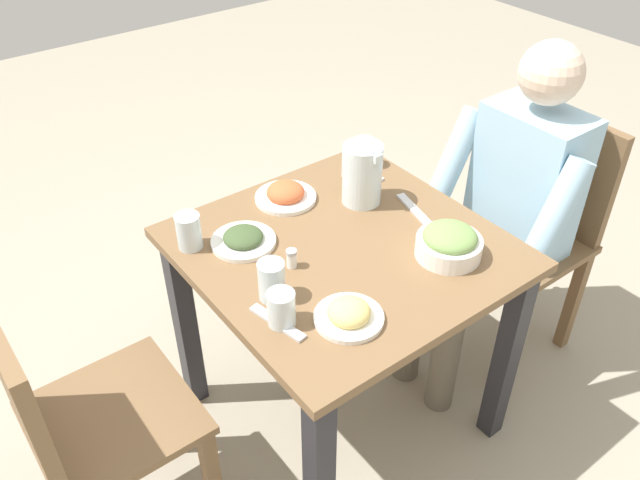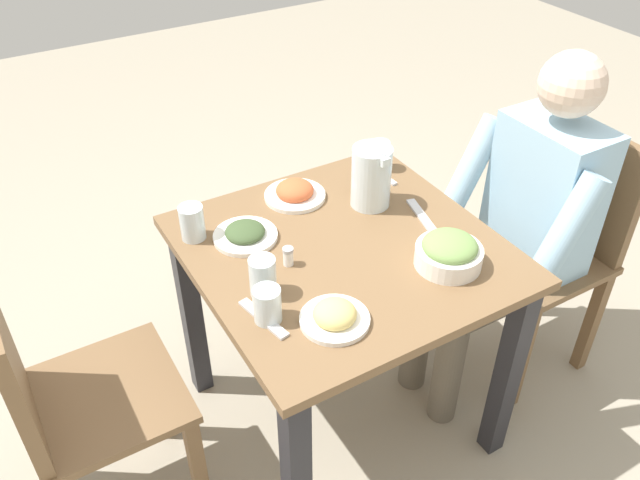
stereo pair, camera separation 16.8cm
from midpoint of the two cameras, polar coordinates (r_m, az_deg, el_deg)
name	(u,v)px [view 2 (the right image)]	position (r m, az deg, el deg)	size (l,w,h in m)	color
ground_plane	(340,413)	(2.35, 3.85, -14.88)	(8.00, 8.00, 0.00)	#9E937F
dining_table	(343,283)	(1.91, 4.57, -3.85)	(0.83, 0.83, 0.73)	brown
chair_near	(555,239)	(2.38, 21.75, -0.02)	(0.40, 0.40, 0.89)	brown
chair_far	(69,398)	(1.81, -18.55, -13.07)	(0.40, 0.40, 0.89)	brown
diner_near	(519,222)	(2.16, 19.08, 1.43)	(0.48, 0.53, 1.19)	#9EC6E0
water_pitcher	(371,177)	(1.96, 6.93, 5.44)	(0.16, 0.12, 0.19)	silver
salad_bowl	(449,252)	(1.79, 13.84, -1.13)	(0.18, 0.18, 0.09)	white
plate_fries	(335,316)	(1.59, 4.33, -6.75)	(0.17, 0.17, 0.06)	white
plate_rice_curry	(294,193)	(2.01, 0.10, 4.08)	(0.19, 0.19, 0.06)	white
plate_dolmas	(245,234)	(1.85, -3.98, 0.45)	(0.18, 0.18, 0.04)	white
water_glass_near_right	(380,155)	(2.17, 7.47, 7.27)	(0.06, 0.06, 0.10)	silver
water_glass_center	(192,223)	(1.85, -8.56, 1.43)	(0.07, 0.07, 0.10)	silver
water_glass_near_left	(267,305)	(1.57, -1.57, -5.78)	(0.07, 0.07, 0.09)	silver
water_glass_far_right	(263,277)	(1.64, -2.11, -3.32)	(0.07, 0.07, 0.11)	silver
salt_shaker	(288,256)	(1.75, -0.06, -1.51)	(0.03, 0.03, 0.05)	white
fork_near	(421,215)	(1.98, 11.24, 2.04)	(0.17, 0.03, 0.01)	silver
knife_near	(377,172)	(2.17, 7.25, 5.85)	(0.18, 0.02, 0.01)	silver
fork_far	(263,318)	(1.60, -1.96, -6.97)	(0.17, 0.03, 0.01)	silver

